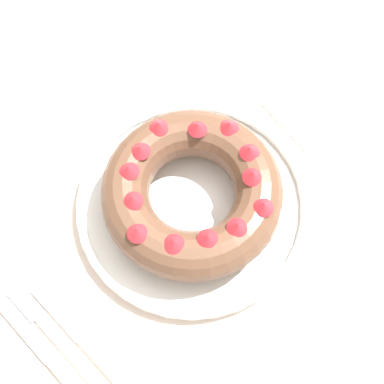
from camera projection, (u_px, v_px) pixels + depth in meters
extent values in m
plane|color=#4C4742|center=(207.00, 307.00, 1.49)|extent=(8.00, 8.00, 0.00)
cube|color=beige|center=(218.00, 217.00, 0.83)|extent=(1.59, 1.25, 0.03)
cylinder|color=white|center=(192.00, 205.00, 0.81)|extent=(0.34, 0.34, 0.01)
torus|color=white|center=(192.00, 203.00, 0.80)|extent=(0.35, 0.35, 0.01)
torus|color=brown|center=(192.00, 192.00, 0.77)|extent=(0.26, 0.26, 0.07)
cone|color=red|center=(208.00, 238.00, 0.70)|extent=(0.04, 0.04, 0.01)
cone|color=red|center=(238.00, 226.00, 0.70)|extent=(0.04, 0.04, 0.01)
cone|color=red|center=(264.00, 206.00, 0.71)|extent=(0.04, 0.04, 0.01)
cone|color=red|center=(253.00, 175.00, 0.73)|extent=(0.04, 0.04, 0.01)
cone|color=red|center=(250.00, 150.00, 0.75)|extent=(0.04, 0.04, 0.01)
cone|color=red|center=(229.00, 125.00, 0.76)|extent=(0.04, 0.04, 0.01)
cone|color=red|center=(198.00, 127.00, 0.76)|extent=(0.04, 0.04, 0.01)
cone|color=red|center=(159.00, 125.00, 0.76)|extent=(0.03, 0.03, 0.01)
cone|color=red|center=(140.00, 149.00, 0.75)|extent=(0.04, 0.04, 0.01)
cone|color=red|center=(129.00, 169.00, 0.74)|extent=(0.04, 0.04, 0.01)
cone|color=red|center=(133.00, 199.00, 0.72)|extent=(0.04, 0.04, 0.01)
cone|color=red|center=(137.00, 232.00, 0.70)|extent=(0.04, 0.04, 0.01)
cone|color=red|center=(174.00, 243.00, 0.69)|extent=(0.04, 0.04, 0.01)
cube|color=white|center=(73.00, 357.00, 0.73)|extent=(0.01, 0.15, 0.01)
cube|color=silver|center=(26.00, 303.00, 0.76)|extent=(0.02, 0.06, 0.01)
cube|color=silver|center=(23.00, 327.00, 0.74)|extent=(0.02, 0.13, 0.00)
cube|color=white|center=(101.00, 360.00, 0.73)|extent=(0.02, 0.08, 0.01)
cube|color=silver|center=(59.00, 312.00, 0.75)|extent=(0.02, 0.10, 0.00)
cube|color=white|center=(321.00, 102.00, 0.89)|extent=(0.18, 0.14, 0.00)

